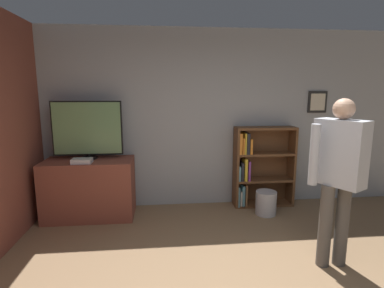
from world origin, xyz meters
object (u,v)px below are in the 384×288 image
Objects in this scene: television at (87,130)px; bookshelf at (258,166)px; person at (339,169)px; game_console at (82,161)px; waste_bin at (266,203)px.

television reaches higher than bookshelf.
television is 0.77× the size of bookshelf.
television is at bearing -149.55° from person.
person is (2.80, -1.33, 0.17)m from game_console.
bookshelf is 0.59m from waste_bin.
person is 4.97× the size of waste_bin.
person is at bearing -81.66° from bookshelf.
bookshelf is at bearing 92.31° from waste_bin.
bookshelf is at bearing 158.54° from person.
person is at bearing -29.76° from television.
person reaches higher than bookshelf.
person is 1.59m from waste_bin.
person is (0.25, -1.70, 0.40)m from bookshelf.
waste_bin is (2.53, -0.26, -1.08)m from television.
television is 3.67× the size of game_console.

